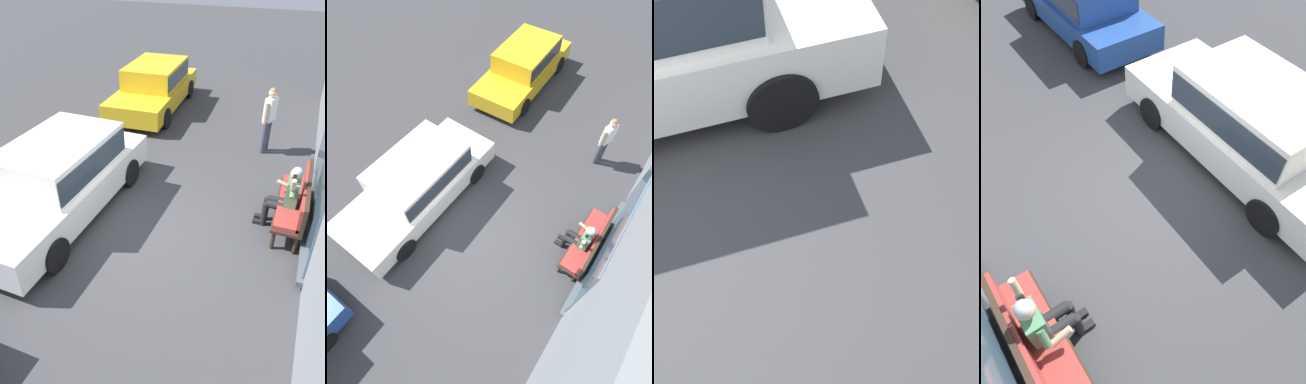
{
  "view_description": "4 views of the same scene",
  "coord_description": "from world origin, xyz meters",
  "views": [
    {
      "loc": [
        5.06,
        2.6,
        4.7
      ],
      "look_at": [
        -0.24,
        0.55,
        0.87
      ],
      "focal_mm": 35.0,
      "sensor_mm": 36.0,
      "label": 1
    },
    {
      "loc": [
        2.49,
        2.6,
        7.33
      ],
      "look_at": [
        -0.82,
        0.24,
        1.02
      ],
      "focal_mm": 28.0,
      "sensor_mm": 36.0,
      "label": 2
    },
    {
      "loc": [
        -0.68,
        2.6,
        3.92
      ],
      "look_at": [
        -1.28,
        0.83,
        1.19
      ],
      "focal_mm": 55.0,
      "sensor_mm": 36.0,
      "label": 3
    },
    {
      "loc": [
        -3.04,
        2.6,
        4.96
      ],
      "look_at": [
        -0.51,
        0.81,
        1.02
      ],
      "focal_mm": 35.0,
      "sensor_mm": 36.0,
      "label": 4
    }
  ],
  "objects": [
    {
      "name": "person_on_phone",
      "position": [
        -1.18,
        2.67,
        0.71
      ],
      "size": [
        0.73,
        0.74,
        1.34
      ],
      "color": "black",
      "rests_on": "ground_plane"
    },
    {
      "name": "pedestrian_standing",
      "position": [
        -4.25,
        1.9,
        1.02
      ],
      "size": [
        0.52,
        0.31,
        1.73
      ],
      "color": "#383D4C",
      "rests_on": "ground_plane"
    },
    {
      "name": "building_facade",
      "position": [
        -0.01,
        3.4,
        2.6
      ],
      "size": [
        18.0,
        0.51,
        5.22
      ],
      "color": "gray",
      "rests_on": "ground_plane"
    },
    {
      "name": "bench",
      "position": [
        -1.32,
        2.9,
        0.58
      ],
      "size": [
        1.91,
        0.55,
        1.01
      ],
      "color": "#332319",
      "rests_on": "ground_plane"
    },
    {
      "name": "parked_car_near",
      "position": [
        -6.15,
        -2.02,
        0.78
      ],
      "size": [
        4.6,
        2.05,
        1.45
      ],
      "color": "gold",
      "rests_on": "ground_plane"
    },
    {
      "name": "parked_car_mid",
      "position": [
        -0.13,
        -1.59,
        0.83
      ],
      "size": [
        4.68,
        1.91,
        1.55
      ],
      "color": "white",
      "rests_on": "ground_plane"
    },
    {
      "name": "ground_plane",
      "position": [
        0.0,
        0.0,
        0.0
      ],
      "size": [
        60.0,
        60.0,
        0.0
      ],
      "primitive_type": "plane",
      "color": "#38383A"
    }
  ]
}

